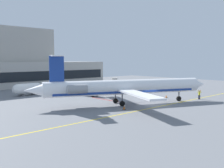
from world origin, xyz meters
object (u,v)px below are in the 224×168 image
regional_jet (124,87)px  pushback_tractor (115,82)px  fuel_tank (28,89)px  marshaller (199,94)px  baggage_tug (91,92)px

regional_jet → pushback_tractor: (23.26, 26.51, -2.02)m
pushback_tractor → fuel_tank: 30.61m
marshaller → baggage_tug: bearing=126.1°
regional_jet → marshaller: (15.10, -6.06, -2.04)m
regional_jet → fuel_tank: 23.43m
marshaller → regional_jet: bearing=158.1°
pushback_tractor → baggage_tug: bearing=-144.8°
baggage_tug → pushback_tractor: size_ratio=0.98×
regional_jet → baggage_tug: 12.03m
pushback_tractor → fuel_tank: bearing=-172.1°
regional_jet → fuel_tank: size_ratio=4.57×
fuel_tank → regional_jet: bearing=-72.4°
regional_jet → marshaller: regional_jet is taller
pushback_tractor → marshaller: 33.58m
regional_jet → baggage_tug: bearing=79.4°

